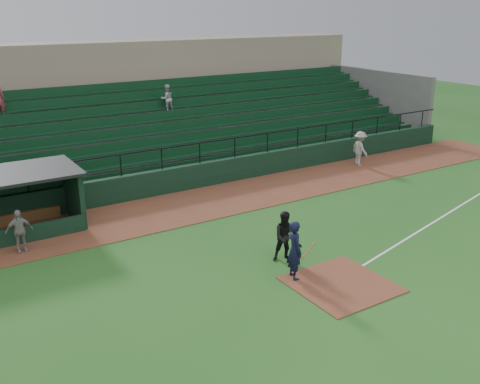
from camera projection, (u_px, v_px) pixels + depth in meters
ground at (320, 272)px, 18.10m from camera, size 90.00×90.00×0.00m
warning_track at (204, 203)px, 24.48m from camera, size 40.00×4.00×0.03m
home_plate_dirt at (341, 284)px, 17.29m from camera, size 3.00×3.00×0.03m
foul_line at (446, 215)px, 23.12m from camera, size 17.49×4.44×0.01m
stadium_structure at (131, 121)px, 30.49m from camera, size 38.00×13.08×6.40m
batter_at_plate at (295, 250)px, 17.41m from camera, size 1.11×0.82×1.99m
umpire at (286, 236)px, 18.69m from camera, size 1.08×0.98×1.80m
runner at (360, 148)px, 30.00m from camera, size 0.90×1.33×1.91m
dugout_player_a at (19, 231)px, 19.35m from camera, size 0.94×0.42×1.59m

